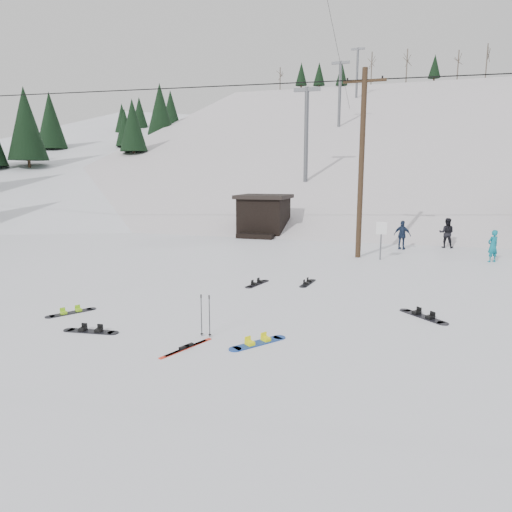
% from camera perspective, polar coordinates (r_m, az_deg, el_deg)
% --- Properties ---
extents(ground, '(200.00, 200.00, 0.00)m').
position_cam_1_polar(ground, '(10.57, -5.85, -12.40)').
color(ground, white).
rests_on(ground, ground).
extents(ski_slope, '(60.00, 85.24, 65.97)m').
position_cam_1_polar(ski_slope, '(66.04, 13.72, -4.32)').
color(ski_slope, silver).
rests_on(ski_slope, ground).
extents(ridge_left, '(47.54, 95.03, 58.38)m').
position_cam_1_polar(ridge_left, '(71.17, -17.02, -2.62)').
color(ridge_left, white).
rests_on(ridge_left, ground).
extents(treeline_left, '(20.00, 64.00, 10.00)m').
position_cam_1_polar(treeline_left, '(62.07, -20.20, 5.69)').
color(treeline_left, black).
rests_on(treeline_left, ground).
extents(treeline_crest, '(50.00, 6.00, 10.00)m').
position_cam_1_polar(treeline_crest, '(95.11, 15.38, 7.23)').
color(treeline_crest, black).
rests_on(treeline_crest, ski_slope).
extents(utility_pole, '(2.00, 0.26, 9.00)m').
position_cam_1_polar(utility_pole, '(23.04, 13.05, 11.40)').
color(utility_pole, '#3A2819').
rests_on(utility_pole, ground).
extents(trail_sign, '(0.50, 0.09, 1.85)m').
position_cam_1_polar(trail_sign, '(22.71, 15.39, 2.70)').
color(trail_sign, '#595B60').
rests_on(trail_sign, ground).
extents(lift_hut, '(3.40, 4.10, 2.75)m').
position_cam_1_polar(lift_hut, '(31.31, 0.98, 5.14)').
color(lift_hut, black).
rests_on(lift_hut, ground).
extents(lift_tower_near, '(2.20, 0.36, 8.00)m').
position_cam_1_polar(lift_tower_near, '(39.93, 6.31, 15.47)').
color(lift_tower_near, '#595B60').
rests_on(lift_tower_near, ski_slope).
extents(lift_tower_mid, '(2.20, 0.36, 8.00)m').
position_cam_1_polar(lift_tower_mid, '(60.37, 10.44, 19.71)').
color(lift_tower_mid, '#595B60').
rests_on(lift_tower_mid, ski_slope).
extents(lift_tower_far, '(2.20, 0.36, 8.00)m').
position_cam_1_polar(lift_tower_far, '(81.11, 12.54, 21.76)').
color(lift_tower_far, '#595B60').
rests_on(lift_tower_far, ski_slope).
extents(hero_snowboard, '(1.10, 1.38, 0.11)m').
position_cam_1_polar(hero_snowboard, '(11.25, 0.24, -10.77)').
color(hero_snowboard, '#18419E').
rests_on(hero_snowboard, ground).
extents(hero_skis, '(0.65, 1.55, 0.08)m').
position_cam_1_polar(hero_skis, '(11.08, -8.71, -11.25)').
color(hero_skis, red).
rests_on(hero_skis, ground).
extents(ski_poles, '(0.30, 0.08, 1.09)m').
position_cam_1_polar(ski_poles, '(11.64, -6.34, -7.36)').
color(ski_poles, black).
rests_on(ski_poles, ground).
extents(board_scatter_a, '(1.53, 0.44, 0.11)m').
position_cam_1_polar(board_scatter_a, '(12.80, -19.94, -8.79)').
color(board_scatter_a, black).
rests_on(board_scatter_a, ground).
extents(board_scatter_b, '(0.55, 1.48, 0.11)m').
position_cam_1_polar(board_scatter_b, '(17.14, 0.15, -3.46)').
color(board_scatter_b, black).
rests_on(board_scatter_b, ground).
extents(board_scatter_c, '(0.91, 1.31, 0.10)m').
position_cam_1_polar(board_scatter_c, '(14.68, -22.10, -6.54)').
color(board_scatter_c, black).
rests_on(board_scatter_c, ground).
extents(board_scatter_d, '(1.30, 1.30, 0.12)m').
position_cam_1_polar(board_scatter_d, '(14.10, 20.17, -7.06)').
color(board_scatter_d, black).
rests_on(board_scatter_d, ground).
extents(board_scatter_f, '(0.40, 1.45, 0.10)m').
position_cam_1_polar(board_scatter_f, '(17.35, 6.49, -3.36)').
color(board_scatter_f, black).
rests_on(board_scatter_f, ground).
extents(skier_teal, '(0.66, 0.62, 1.52)m').
position_cam_1_polar(skier_teal, '(24.15, 27.49, 1.11)').
color(skier_teal, '#0C6F81').
rests_on(skier_teal, ground).
extents(skier_dark, '(0.89, 0.73, 1.68)m').
position_cam_1_polar(skier_dark, '(27.85, 22.72, 2.68)').
color(skier_dark, black).
rests_on(skier_dark, ground).
extents(skier_navy, '(1.01, 0.67, 1.60)m').
position_cam_1_polar(skier_navy, '(26.36, 17.82, 2.51)').
color(skier_navy, '#192640').
rests_on(skier_navy, ground).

